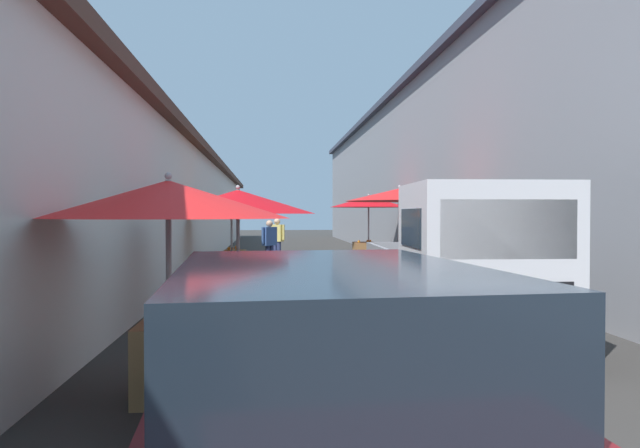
{
  "coord_description": "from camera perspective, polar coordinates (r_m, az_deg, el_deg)",
  "views": [
    {
      "loc": [
        -1.31,
        1.41,
        1.72
      ],
      "look_at": [
        10.95,
        0.26,
        1.5
      ],
      "focal_mm": 31.26,
      "sensor_mm": 36.0,
      "label": 1
    }
  ],
  "objects": [
    {
      "name": "hatchback_car",
      "position": [
        3.19,
        0.33,
        -16.86
      ],
      "size": [
        4.02,
        2.14,
        1.45
      ],
      "color": "#600F14",
      "rests_on": "ground"
    },
    {
      "name": "ground",
      "position": [
        14.97,
        0.06,
        -5.55
      ],
      "size": [
        90.0,
        90.0,
        0.0
      ],
      "primitive_type": "plane",
      "color": "#33302D"
    },
    {
      "name": "vendor_in_shade",
      "position": [
        17.11,
        -5.2,
        -1.81
      ],
      "size": [
        0.45,
        0.48,
        1.53
      ],
      "color": "navy",
      "rests_on": "ground"
    },
    {
      "name": "delivery_truck",
      "position": [
        7.57,
        14.69,
        -4.13
      ],
      "size": [
        4.99,
        2.12,
        2.08
      ],
      "color": "black",
      "rests_on": "ground"
    },
    {
      "name": "vendor_by_crates",
      "position": [
        19.2,
        -4.41,
        -1.42
      ],
      "size": [
        0.44,
        0.51,
        1.57
      ],
      "color": "navy",
      "rests_on": "ground"
    },
    {
      "name": "fruit_stall_far_left",
      "position": [
        14.87,
        -8.99,
        0.53
      ],
      "size": [
        2.16,
        2.16,
        2.14
      ],
      "color": "#9E9EA3",
      "rests_on": "ground"
    },
    {
      "name": "fruit_stall_far_right",
      "position": [
        13.27,
        7.95,
        1.75
      ],
      "size": [
        2.56,
        2.56,
        2.4
      ],
      "color": "#9E9EA3",
      "rests_on": "ground"
    },
    {
      "name": "fruit_stall_near_right",
      "position": [
        19.67,
        4.94,
        1.56
      ],
      "size": [
        2.72,
        2.72,
        2.42
      ],
      "color": "#9E9EA3",
      "rests_on": "ground"
    },
    {
      "name": "fruit_stall_mid_lane",
      "position": [
        5.51,
        -15.09,
        -0.11
      ],
      "size": [
        2.34,
        2.34,
        2.12
      ],
      "color": "#9E9EA3",
      "rests_on": "ground"
    },
    {
      "name": "building_left_whitewash",
      "position": [
        17.94,
        -23.45,
        1.68
      ],
      "size": [
        49.8,
        7.5,
        3.88
      ],
      "color": "silver",
      "rests_on": "ground"
    },
    {
      "name": "fruit_stall_near_left",
      "position": [
        8.97,
        -8.21,
        0.73
      ],
      "size": [
        2.49,
        2.49,
        2.18
      ],
      "color": "#9E9EA3",
      "rests_on": "ground"
    },
    {
      "name": "building_right_concrete",
      "position": [
        19.07,
        20.83,
        5.59
      ],
      "size": [
        49.8,
        7.5,
        6.49
      ],
      "color": "gray",
      "rests_on": "ground"
    }
  ]
}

